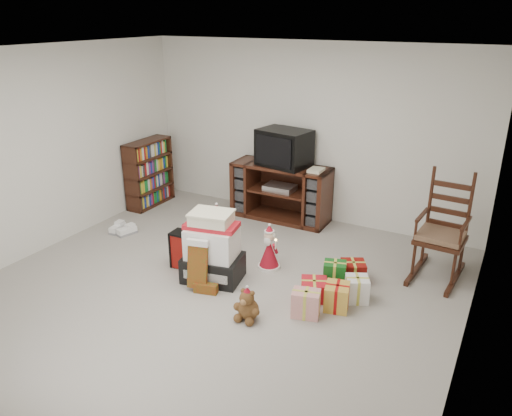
# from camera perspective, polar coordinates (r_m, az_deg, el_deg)

# --- Properties ---
(room) EXTENTS (5.01, 5.01, 2.51)m
(room) POSITION_cam_1_polar(r_m,az_deg,el_deg) (5.02, -5.23, 2.88)
(room) COLOR #A49E96
(room) RESTS_ON ground
(tv_stand) EXTENTS (1.43, 0.52, 0.81)m
(tv_stand) POSITION_cam_1_polar(r_m,az_deg,el_deg) (7.24, 2.84, 1.84)
(tv_stand) COLOR #3F1F12
(tv_stand) RESTS_ON floor
(bookshelf) EXTENTS (0.28, 0.84, 1.03)m
(bookshelf) POSITION_cam_1_polar(r_m,az_deg,el_deg) (7.93, -12.11, 3.81)
(bookshelf) COLOR #3D1F10
(bookshelf) RESTS_ON floor
(rocking_chair) EXTENTS (0.57, 0.88, 1.28)m
(rocking_chair) POSITION_cam_1_polar(r_m,az_deg,el_deg) (6.04, 20.39, -3.43)
(rocking_chair) COLOR #3D1F10
(rocking_chair) RESTS_ON floor
(gift_pile) EXTENTS (0.72, 0.58, 0.80)m
(gift_pile) POSITION_cam_1_polar(r_m,az_deg,el_deg) (5.61, -4.99, -4.92)
(gift_pile) COLOR black
(gift_pile) RESTS_ON floor
(red_suitcase) EXTENTS (0.35, 0.20, 0.53)m
(red_suitcase) POSITION_cam_1_polar(r_m,az_deg,el_deg) (5.94, -7.92, -4.84)
(red_suitcase) COLOR maroon
(red_suitcase) RESTS_ON floor
(stocking) EXTENTS (0.30, 0.18, 0.60)m
(stocking) POSITION_cam_1_polar(r_m,az_deg,el_deg) (5.44, -6.70, -6.53)
(stocking) COLOR #0B6B19
(stocking) RESTS_ON floor
(teddy_bear) EXTENTS (0.22, 0.20, 0.33)m
(teddy_bear) POSITION_cam_1_polar(r_m,az_deg,el_deg) (5.00, -0.94, -11.17)
(teddy_bear) COLOR brown
(teddy_bear) RESTS_ON floor
(santa_figurine) EXTENTS (0.27, 0.26, 0.56)m
(santa_figurine) POSITION_cam_1_polar(r_m,az_deg,el_deg) (5.89, 1.51, -5.00)
(santa_figurine) COLOR maroon
(santa_figurine) RESTS_ON floor
(mrs_claus_figurine) EXTENTS (0.31, 0.30, 0.64)m
(mrs_claus_figurine) POSITION_cam_1_polar(r_m,az_deg,el_deg) (6.29, -4.45, -2.92)
(mrs_claus_figurine) COLOR maroon
(mrs_claus_figurine) RESTS_ON floor
(sneaker_pair) EXTENTS (0.35, 0.29, 0.10)m
(sneaker_pair) POSITION_cam_1_polar(r_m,az_deg,el_deg) (7.11, -15.04, -2.41)
(sneaker_pair) COLOR white
(sneaker_pair) RESTS_ON floor
(gift_cluster) EXTENTS (0.75, 1.05, 0.26)m
(gift_cluster) POSITION_cam_1_polar(r_m,az_deg,el_deg) (5.40, 8.86, -8.96)
(gift_cluster) COLOR red
(gift_cluster) RESTS_ON floor
(crt_television) EXTENTS (0.78, 0.62, 0.51)m
(crt_television) POSITION_cam_1_polar(r_m,az_deg,el_deg) (7.03, 3.22, 6.87)
(crt_television) COLOR black
(crt_television) RESTS_ON tv_stand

